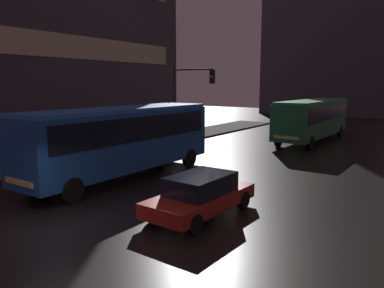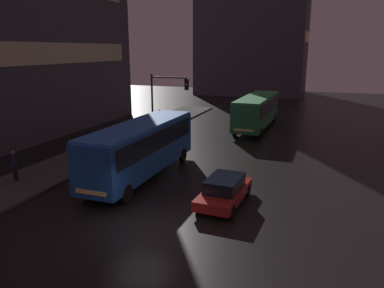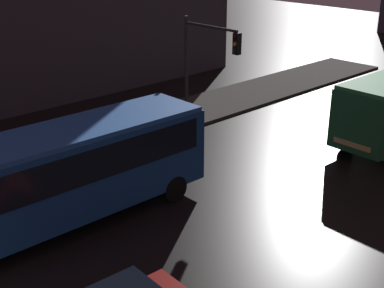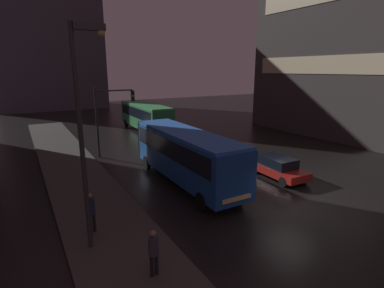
% 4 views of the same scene
% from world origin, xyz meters
% --- Properties ---
extents(ground_plane, '(120.00, 120.00, 0.00)m').
position_xyz_m(ground_plane, '(0.00, 0.00, 0.00)').
color(ground_plane, black).
extents(sidewalk_left, '(4.00, 48.00, 0.15)m').
position_xyz_m(sidewalk_left, '(-9.00, 10.00, 0.07)').
color(sidewalk_left, '#3D3A38').
rests_on(sidewalk_left, ground).
extents(building_left_tower, '(10.07, 25.29, 22.04)m').
position_xyz_m(building_left_tower, '(-19.98, 13.76, 11.02)').
color(building_left_tower, '#423D47').
rests_on(building_left_tower, ground).
extents(building_far_backdrop, '(18.07, 12.00, 26.69)m').
position_xyz_m(building_far_backdrop, '(-5.65, 53.54, 13.35)').
color(building_far_backdrop, '#423D47').
rests_on(building_far_backdrop, ground).
extents(bus_near, '(2.65, 10.64, 3.41)m').
position_xyz_m(bus_near, '(-3.08, 6.04, 2.10)').
color(bus_near, '#194793').
rests_on(bus_near, ground).
extents(bus_far, '(2.76, 10.82, 3.27)m').
position_xyz_m(bus_far, '(0.92, 22.87, 2.01)').
color(bus_far, '#236B38').
rests_on(bus_far, ground).
extents(car_taxi, '(2.06, 4.48, 1.43)m').
position_xyz_m(car_taxi, '(2.79, 3.81, 0.74)').
color(car_taxi, maroon).
rests_on(car_taxi, ground).
extents(traffic_light_main, '(3.34, 0.35, 5.78)m').
position_xyz_m(traffic_light_main, '(-5.31, 14.72, 3.94)').
color(traffic_light_main, '#2D2D2D').
rests_on(traffic_light_main, ground).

